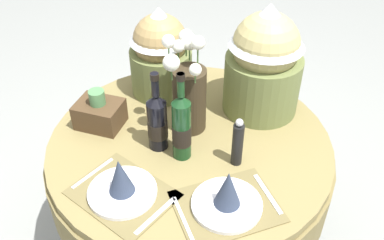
% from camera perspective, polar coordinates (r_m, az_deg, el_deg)
% --- Properties ---
extents(dining_table, '(1.15, 1.15, 0.72)m').
position_cam_1_polar(dining_table, '(1.81, -0.28, -6.09)').
color(dining_table, olive).
rests_on(dining_table, ground).
extents(place_setting_left, '(0.41, 0.36, 0.16)m').
position_cam_1_polar(place_setting_left, '(1.49, -9.38, -8.53)').
color(place_setting_left, brown).
rests_on(place_setting_left, dining_table).
extents(place_setting_right, '(0.43, 0.41, 0.16)m').
position_cam_1_polar(place_setting_right, '(1.44, 4.72, -10.23)').
color(place_setting_right, brown).
rests_on(place_setting_right, dining_table).
extents(flower_vase, '(0.16, 0.25, 0.42)m').
position_cam_1_polar(flower_vase, '(1.67, -0.49, 4.01)').
color(flower_vase, '#332819').
rests_on(flower_vase, dining_table).
extents(wine_bottle_left, '(0.07, 0.07, 0.37)m').
position_cam_1_polar(wine_bottle_left, '(1.56, -1.55, -0.89)').
color(wine_bottle_left, '#143819').
rests_on(wine_bottle_left, dining_table).
extents(wine_bottle_right, '(0.08, 0.08, 0.33)m').
position_cam_1_polar(wine_bottle_right, '(1.61, -4.64, -0.18)').
color(wine_bottle_right, black).
rests_on(wine_bottle_right, dining_table).
extents(pepper_mill, '(0.04, 0.04, 0.21)m').
position_cam_1_polar(pepper_mill, '(1.56, 6.09, -3.08)').
color(pepper_mill, black).
rests_on(pepper_mill, dining_table).
extents(gift_tub_back_left, '(0.28, 0.28, 0.40)m').
position_cam_1_polar(gift_tub_back_left, '(1.89, -4.24, 9.43)').
color(gift_tub_back_left, olive).
rests_on(gift_tub_back_left, dining_table).
extents(gift_tub_back_right, '(0.32, 0.32, 0.48)m').
position_cam_1_polar(gift_tub_back_right, '(1.77, 9.66, 8.31)').
color(gift_tub_back_right, olive).
rests_on(gift_tub_back_right, dining_table).
extents(woven_basket_side_left, '(0.18, 0.14, 0.17)m').
position_cam_1_polar(woven_basket_side_left, '(1.79, -12.21, 0.95)').
color(woven_basket_side_left, '#47331E').
rests_on(woven_basket_side_left, dining_table).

